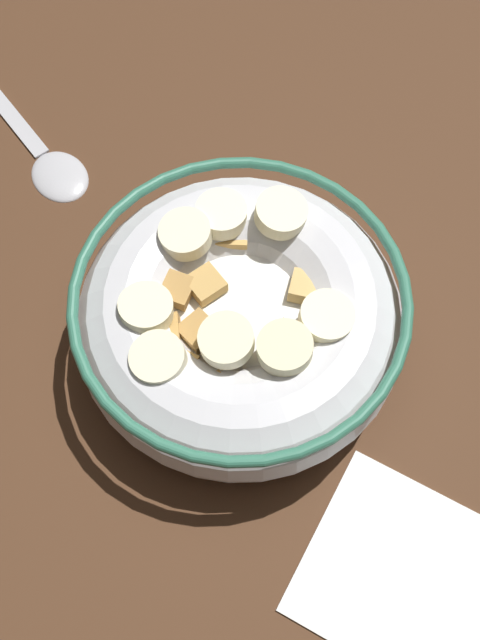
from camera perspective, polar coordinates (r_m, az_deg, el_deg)
The scene contains 4 objects.
ground_plane at distance 45.41cm, azimuth -0.00°, elevation -2.20°, with size 135.77×135.77×2.00cm, color #472B19.
cereal_bowl at distance 41.62cm, azimuth -0.04°, elevation 0.10°, with size 17.22×17.22×6.73cm.
spoon at distance 52.25cm, azimuth -13.87°, elevation 11.42°, with size 12.81×10.59×0.80cm.
folded_napkin at distance 42.02cm, azimuth 15.26°, elevation -18.90°, with size 15.00×9.00×0.30cm, color white.
Camera 1 is at (-4.72, 17.55, 40.61)cm, focal length 44.83 mm.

